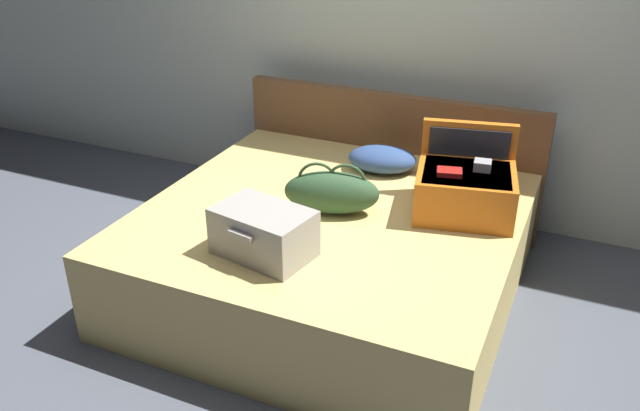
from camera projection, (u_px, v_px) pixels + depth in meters
The scene contains 8 objects.
ground_plane at pixel (300, 329), 3.39m from camera, with size 12.00×12.00×0.00m, color #4C515B.
back_wall at pixel (409, 17), 4.15m from camera, with size 8.00×0.10×2.60m, color #B7C1B2.
bed at pixel (330, 252), 3.60m from camera, with size 1.95×1.89×0.50m, color tan.
headboard at pixel (389, 158), 4.32m from camera, with size 1.98×0.08×0.87m, color brown.
hard_case_large at pixel (465, 187), 3.43m from camera, with size 0.59×0.57×0.43m.
hard_case_medium at pixel (264, 232), 3.04m from camera, with size 0.49×0.37×0.23m.
duffel_bag at pixel (332, 192), 3.43m from camera, with size 0.54×0.34×0.28m.
pillow_near_headboard at pixel (382, 159), 3.93m from camera, with size 0.41×0.27×0.15m, color navy.
Camera 1 is at (1.21, -2.45, 2.11)m, focal length 36.68 mm.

